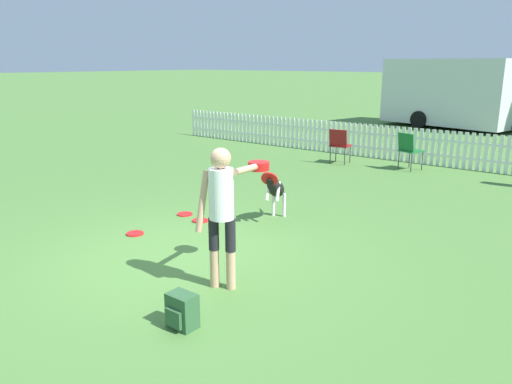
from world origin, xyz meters
The scene contains 11 objects.
ground_plane centered at (0.00, 0.00, 0.00)m, with size 240.00×240.00×0.00m, color #4C7A38.
handler_person centered at (1.02, -0.28, 1.04)m, with size 0.42×1.10×1.65m.
leaping_dog centered at (0.01, 2.05, 0.56)m, with size 0.56×1.01×0.92m.
frisbee_near_handler centered at (-0.94, 1.28, 0.01)m, with size 0.26×0.26×0.02m.
frisbee_near_dog centered at (-1.27, 0.20, 0.01)m, with size 0.26×0.26×0.02m.
frisbee_midfield centered at (-1.41, 1.37, 0.01)m, with size 0.26×0.26×0.02m.
backpack_on_grass centered at (1.32, -1.26, 0.17)m, with size 0.29×0.24×0.35m.
picket_fence centered at (0.00, 8.28, 0.46)m, with size 16.52×0.04×0.91m.
folding_chair_center centered at (0.16, 7.30, 0.55)m, with size 0.59×0.61×0.91m.
folding_chair_green_right centered at (-1.53, 6.94, 0.54)m, with size 0.53×0.55×0.90m.
equipment_trailer centered at (-1.74, 16.23, 1.41)m, with size 5.94×3.36×2.67m.
Camera 1 is at (4.66, -4.30, 2.55)m, focal length 35.00 mm.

